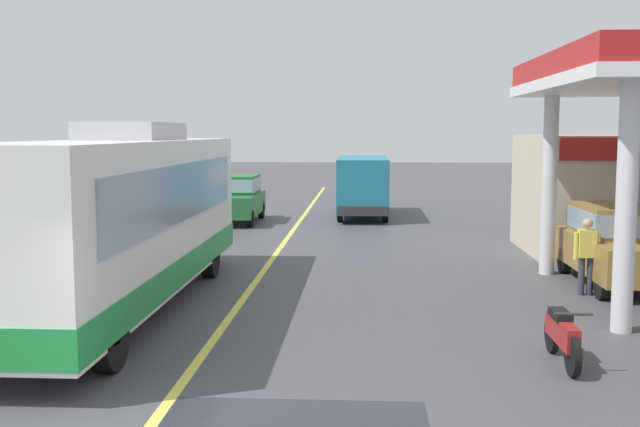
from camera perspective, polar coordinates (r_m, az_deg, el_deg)
ground at (r=27.64m, az=-1.89°, el=-1.04°), size 120.00×120.00×0.00m
lane_divider_stripe at (r=22.71m, az=-3.04°, el=-2.62°), size 0.16×50.00×0.01m
coach_bus_main at (r=15.24m, az=-15.03°, el=-0.66°), size 2.60×11.04×3.69m
car_at_pump at (r=18.37m, az=21.56°, el=-1.96°), size 1.70×4.20×1.82m
minibus_opposing_lane at (r=31.07m, az=3.29°, el=2.48°), size 2.04×6.13×2.44m
motorcycle_parked_forecourt at (r=12.01m, az=17.95°, el=-8.77°), size 0.55×1.80×0.92m
pedestrian_by_shop at (r=17.01m, az=19.64°, el=-2.79°), size 0.55×0.22×1.66m
car_trailing_behind_bus at (r=29.25m, az=-6.33°, el=1.32°), size 1.70×4.20×1.82m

